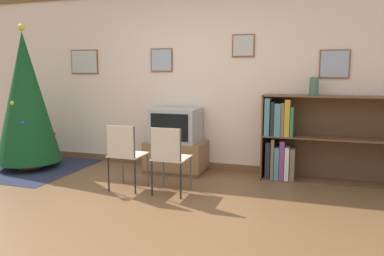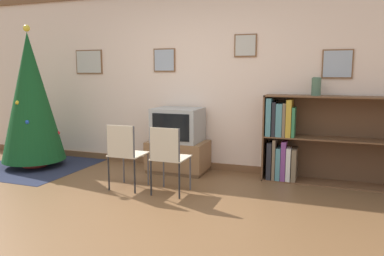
{
  "view_description": "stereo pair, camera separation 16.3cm",
  "coord_description": "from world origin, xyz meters",
  "px_view_note": "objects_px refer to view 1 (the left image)",
  "views": [
    {
      "loc": [
        1.66,
        -3.18,
        1.45
      ],
      "look_at": [
        0.23,
        1.17,
        0.76
      ],
      "focal_mm": 35.0,
      "sensor_mm": 36.0,
      "label": 1
    },
    {
      "loc": [
        1.81,
        -3.13,
        1.45
      ],
      "look_at": [
        0.23,
        1.17,
        0.76
      ],
      "focal_mm": 35.0,
      "sensor_mm": 36.0,
      "label": 2
    }
  ],
  "objects_px": {
    "vase": "(314,86)",
    "bookshelf": "(310,140)",
    "folding_chair_right": "(169,156)",
    "folding_chair_left": "(125,153)",
    "tv_console": "(176,156)",
    "television": "(176,125)",
    "christmas_tree": "(26,98)"
  },
  "relations": [
    {
      "from": "christmas_tree",
      "to": "television",
      "type": "height_order",
      "value": "christmas_tree"
    },
    {
      "from": "television",
      "to": "bookshelf",
      "type": "xyz_separation_m",
      "value": [
        1.85,
        0.12,
        -0.13
      ]
    },
    {
      "from": "christmas_tree",
      "to": "folding_chair_right",
      "type": "bearing_deg",
      "value": -12.13
    },
    {
      "from": "bookshelf",
      "to": "christmas_tree",
      "type": "bearing_deg",
      "value": -171.57
    },
    {
      "from": "vase",
      "to": "christmas_tree",
      "type": "bearing_deg",
      "value": -171.3
    },
    {
      "from": "vase",
      "to": "bookshelf",
      "type": "bearing_deg",
      "value": -132.53
    },
    {
      "from": "bookshelf",
      "to": "tv_console",
      "type": "bearing_deg",
      "value": -176.44
    },
    {
      "from": "folding_chair_left",
      "to": "vase",
      "type": "bearing_deg",
      "value": 28.2
    },
    {
      "from": "christmas_tree",
      "to": "folding_chair_left",
      "type": "bearing_deg",
      "value": -15.64
    },
    {
      "from": "folding_chair_left",
      "to": "bookshelf",
      "type": "distance_m",
      "value": 2.42
    },
    {
      "from": "christmas_tree",
      "to": "vase",
      "type": "relative_size",
      "value": 9.02
    },
    {
      "from": "christmas_tree",
      "to": "television",
      "type": "distance_m",
      "value": 2.28
    },
    {
      "from": "folding_chair_left",
      "to": "folding_chair_right",
      "type": "bearing_deg",
      "value": 0.0
    },
    {
      "from": "christmas_tree",
      "to": "tv_console",
      "type": "relative_size",
      "value": 2.52
    },
    {
      "from": "christmas_tree",
      "to": "tv_console",
      "type": "distance_m",
      "value": 2.4
    },
    {
      "from": "tv_console",
      "to": "bookshelf",
      "type": "relative_size",
      "value": 0.42
    },
    {
      "from": "vase",
      "to": "tv_console",
      "type": "bearing_deg",
      "value": -175.8
    },
    {
      "from": "christmas_tree",
      "to": "folding_chair_right",
      "type": "height_order",
      "value": "christmas_tree"
    },
    {
      "from": "folding_chair_left",
      "to": "folding_chair_right",
      "type": "xyz_separation_m",
      "value": [
        0.58,
        0.0,
        0.0
      ]
    },
    {
      "from": "tv_console",
      "to": "television",
      "type": "bearing_deg",
      "value": -90.0
    },
    {
      "from": "tv_console",
      "to": "bookshelf",
      "type": "distance_m",
      "value": 1.88
    },
    {
      "from": "bookshelf",
      "to": "folding_chair_right",
      "type": "bearing_deg",
      "value": -143.98
    },
    {
      "from": "folding_chair_right",
      "to": "vase",
      "type": "bearing_deg",
      "value": 36.2
    },
    {
      "from": "tv_console",
      "to": "folding_chair_left",
      "type": "relative_size",
      "value": 1.03
    },
    {
      "from": "christmas_tree",
      "to": "television",
      "type": "xyz_separation_m",
      "value": [
        2.2,
        0.48,
        -0.37
      ]
    },
    {
      "from": "folding_chair_left",
      "to": "folding_chair_right",
      "type": "relative_size",
      "value": 1.0
    },
    {
      "from": "christmas_tree",
      "to": "folding_chair_left",
      "type": "relative_size",
      "value": 2.6
    },
    {
      "from": "vase",
      "to": "folding_chair_right",
      "type": "bearing_deg",
      "value": -143.8
    },
    {
      "from": "tv_console",
      "to": "television",
      "type": "height_order",
      "value": "television"
    },
    {
      "from": "television",
      "to": "bookshelf",
      "type": "bearing_deg",
      "value": 3.63
    },
    {
      "from": "folding_chair_right",
      "to": "vase",
      "type": "xyz_separation_m",
      "value": [
        1.58,
        1.16,
        0.8
      ]
    },
    {
      "from": "christmas_tree",
      "to": "folding_chair_right",
      "type": "distance_m",
      "value": 2.61
    }
  ]
}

